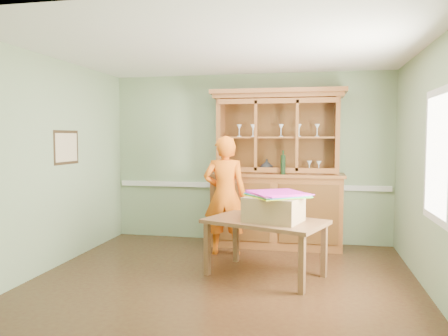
% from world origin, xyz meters
% --- Properties ---
extents(floor, '(4.50, 4.50, 0.00)m').
position_xyz_m(floor, '(0.00, 0.00, 0.00)').
color(floor, '#3F2914').
rests_on(floor, ground).
extents(ceiling, '(4.50, 4.50, 0.00)m').
position_xyz_m(ceiling, '(0.00, 0.00, 2.70)').
color(ceiling, white).
rests_on(ceiling, wall_back).
extents(wall_back, '(4.50, 0.00, 4.50)m').
position_xyz_m(wall_back, '(0.00, 2.00, 1.35)').
color(wall_back, gray).
rests_on(wall_back, floor).
extents(wall_left, '(0.00, 4.00, 4.00)m').
position_xyz_m(wall_left, '(-2.25, 0.00, 1.35)').
color(wall_left, gray).
rests_on(wall_left, floor).
extents(wall_right, '(0.00, 4.00, 4.00)m').
position_xyz_m(wall_right, '(2.25, 0.00, 1.35)').
color(wall_right, gray).
rests_on(wall_right, floor).
extents(wall_front, '(4.50, 0.00, 4.50)m').
position_xyz_m(wall_front, '(0.00, -2.00, 1.35)').
color(wall_front, gray).
rests_on(wall_front, floor).
extents(chair_rail, '(4.41, 0.05, 0.08)m').
position_xyz_m(chair_rail, '(0.00, 1.98, 0.90)').
color(chair_rail, silver).
rests_on(chair_rail, wall_back).
extents(framed_map, '(0.03, 0.60, 0.46)m').
position_xyz_m(framed_map, '(-2.23, 0.30, 1.55)').
color(framed_map, '#332314').
rests_on(framed_map, wall_left).
extents(window_panel, '(0.03, 0.96, 1.36)m').
position_xyz_m(window_panel, '(2.23, -0.30, 1.50)').
color(window_panel, silver).
rests_on(window_panel, wall_right).
extents(china_hutch, '(2.06, 0.68, 2.42)m').
position_xyz_m(china_hutch, '(0.47, 1.72, 0.84)').
color(china_hutch, brown).
rests_on(china_hutch, floor).
extents(dining_table, '(1.59, 1.27, 0.69)m').
position_xyz_m(dining_table, '(0.46, 0.18, 0.61)').
color(dining_table, brown).
rests_on(dining_table, floor).
extents(cardboard_box, '(0.74, 0.66, 0.29)m').
position_xyz_m(cardboard_box, '(0.57, 0.10, 0.84)').
color(cardboard_box, '#99754F').
rests_on(cardboard_box, dining_table).
extents(kite_stack, '(0.81, 0.81, 0.05)m').
position_xyz_m(kite_stack, '(0.61, 0.15, 1.01)').
color(kite_stack, yellow).
rests_on(kite_stack, cardboard_box).
extents(person, '(0.66, 0.47, 1.71)m').
position_xyz_m(person, '(-0.22, 1.08, 0.85)').
color(person, '#E05C0E').
rests_on(person, floor).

